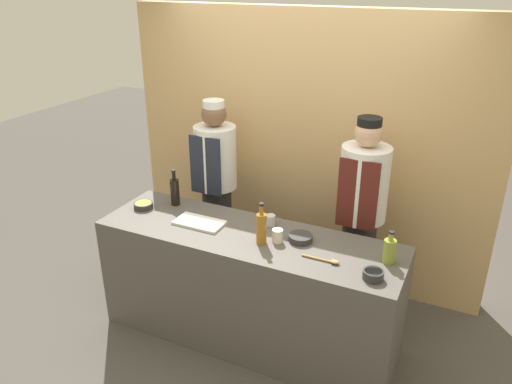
{
  "coord_description": "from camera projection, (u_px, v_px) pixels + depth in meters",
  "views": [
    {
      "loc": [
        1.41,
        -2.82,
        2.65
      ],
      "look_at": [
        0.0,
        0.13,
        1.19
      ],
      "focal_mm": 35.0,
      "sensor_mm": 36.0,
      "label": 1
    }
  ],
  "objects": [
    {
      "name": "ground_plane",
      "position": [
        249.0,
        335.0,
        3.96
      ],
      "size": [
        14.0,
        14.0,
        0.0
      ],
      "primitive_type": "plane",
      "color": "#4C4742"
    },
    {
      "name": "wooden_spoon",
      "position": [
        326.0,
        260.0,
        3.25
      ],
      "size": [
        0.26,
        0.04,
        0.03
      ],
      "color": "#B2844C",
      "rests_on": "counter"
    },
    {
      "name": "sauce_bowl_white",
      "position": [
        301.0,
        238.0,
        3.49
      ],
      "size": [
        0.17,
        0.17,
        0.05
      ],
      "color": "#2D2D2D",
      "rests_on": "counter"
    },
    {
      "name": "sauce_bowl_yellow",
      "position": [
        143.0,
        205.0,
        3.98
      ],
      "size": [
        0.15,
        0.15,
        0.05
      ],
      "color": "#2D2D2D",
      "rests_on": "counter"
    },
    {
      "name": "chef_left",
      "position": [
        216.0,
        186.0,
        4.4
      ],
      "size": [
        0.36,
        0.36,
        1.68
      ],
      "color": "#28282D",
      "rests_on": "ground_plane"
    },
    {
      "name": "cup_steel",
      "position": [
        270.0,
        220.0,
        3.7
      ],
      "size": [
        0.07,
        0.07,
        0.08
      ],
      "color": "#B7B7BC",
      "rests_on": "counter"
    },
    {
      "name": "bottle_oil",
      "position": [
        389.0,
        250.0,
        3.21
      ],
      "size": [
        0.08,
        0.08,
        0.23
      ],
      "color": "olive",
      "rests_on": "counter"
    },
    {
      "name": "counter",
      "position": [
        248.0,
        287.0,
        3.77
      ],
      "size": [
        2.25,
        0.67,
        0.91
      ],
      "color": "#514C47",
      "rests_on": "ground_plane"
    },
    {
      "name": "chef_right",
      "position": [
        361.0,
        214.0,
        3.89
      ],
      "size": [
        0.38,
        0.38,
        1.69
      ],
      "color": "#28282D",
      "rests_on": "ground_plane"
    },
    {
      "name": "sauce_bowl_green",
      "position": [
        373.0,
        274.0,
        3.06
      ],
      "size": [
        0.13,
        0.13,
        0.06
      ],
      "color": "#2D2D2D",
      "rests_on": "counter"
    },
    {
      "name": "cutting_board",
      "position": [
        199.0,
        223.0,
        3.73
      ],
      "size": [
        0.37,
        0.2,
        0.02
      ],
      "color": "white",
      "rests_on": "counter"
    },
    {
      "name": "bottle_amber",
      "position": [
        261.0,
        228.0,
        3.43
      ],
      "size": [
        0.07,
        0.07,
        0.31
      ],
      "color": "#9E661E",
      "rests_on": "counter"
    },
    {
      "name": "cabinet_wall",
      "position": [
        305.0,
        150.0,
        4.41
      ],
      "size": [
        3.26,
        0.18,
        2.4
      ],
      "color": "tan",
      "rests_on": "ground_plane"
    },
    {
      "name": "cup_cream",
      "position": [
        277.0,
        236.0,
        3.47
      ],
      "size": [
        0.08,
        0.08,
        0.09
      ],
      "color": "silver",
      "rests_on": "counter"
    },
    {
      "name": "bottle_soy",
      "position": [
        175.0,
        191.0,
        4.0
      ],
      "size": [
        0.07,
        0.07,
        0.3
      ],
      "color": "black",
      "rests_on": "counter"
    }
  ]
}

